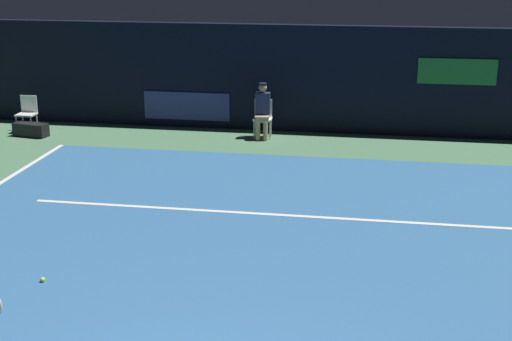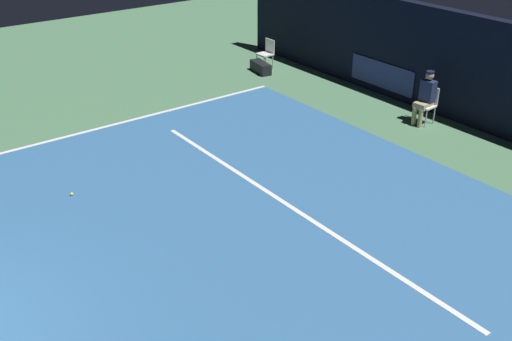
{
  "view_description": "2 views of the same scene",
  "coord_description": "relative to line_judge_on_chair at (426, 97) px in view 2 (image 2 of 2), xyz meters",
  "views": [
    {
      "loc": [
        1.64,
        -4.87,
        4.4
      ],
      "look_at": [
        -0.16,
        5.88,
        1.02
      ],
      "focal_mm": 50.97,
      "sensor_mm": 36.0,
      "label": 1
    },
    {
      "loc": [
        7.18,
        0.51,
        5.65
      ],
      "look_at": [
        -0.25,
        6.1,
        0.78
      ],
      "focal_mm": 41.16,
      "sensor_mm": 36.0,
      "label": 2
    }
  ],
  "objects": [
    {
      "name": "ground_plane",
      "position": [
        0.99,
        -7.11,
        -0.69
      ],
      "size": [
        34.07,
        34.07,
        0.0
      ],
      "primitive_type": "plane",
      "color": "#4C7A56"
    },
    {
      "name": "court_surface",
      "position": [
        0.99,
        -7.11,
        -0.68
      ],
      "size": [
        10.99,
        11.3,
        0.01
      ],
      "primitive_type": "cube",
      "color": "#336699",
      "rests_on": "ground"
    },
    {
      "name": "line_sideline_right",
      "position": [
        -4.45,
        -7.11,
        -0.67
      ],
      "size": [
        0.1,
        11.3,
        0.01
      ],
      "primitive_type": "cube",
      "color": "white",
      "rests_on": "court_surface"
    },
    {
      "name": "line_service",
      "position": [
        0.99,
        -5.14,
        -0.67
      ],
      "size": [
        8.57,
        0.1,
        0.01
      ],
      "primitive_type": "cube",
      "color": "white",
      "rests_on": "court_surface"
    },
    {
      "name": "back_wall",
      "position": [
        0.99,
        0.9,
        0.61
      ],
      "size": [
        17.4,
        0.33,
        2.6
      ],
      "color": "black",
      "rests_on": "ground"
    },
    {
      "name": "line_judge_on_chair",
      "position": [
        0.0,
        0.0,
        0.0
      ],
      "size": [
        0.47,
        0.55,
        1.32
      ],
      "color": "white",
      "rests_on": "ground"
    },
    {
      "name": "courtside_chair_near",
      "position": [
        -5.82,
        -0.31,
        -0.18
      ],
      "size": [
        0.45,
        0.42,
        0.88
      ],
      "color": "white",
      "rests_on": "ground"
    },
    {
      "name": "tennis_ball",
      "position": [
        -1.73,
        -8.22,
        -0.64
      ],
      "size": [
        0.07,
        0.07,
        0.07
      ],
      "primitive_type": "sphere",
      "color": "#CCE033",
      "rests_on": "court_surface"
    },
    {
      "name": "equipment_bag",
      "position": [
        -5.54,
        -0.76,
        -0.53
      ],
      "size": [
        0.88,
        0.45,
        0.32
      ],
      "primitive_type": "cube",
      "rotation": [
        0.0,
        0.0,
        -0.17
      ],
      "color": "black",
      "rests_on": "ground"
    }
  ]
}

